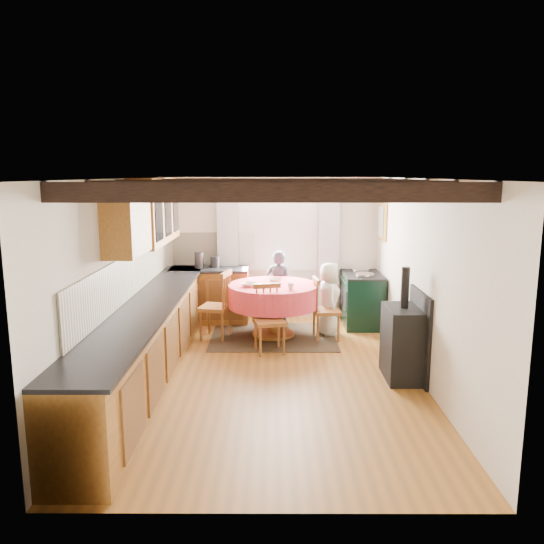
{
  "coord_description": "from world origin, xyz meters",
  "views": [
    {
      "loc": [
        0.02,
        -6.27,
        2.45
      ],
      "look_at": [
        0.0,
        0.8,
        1.15
      ],
      "focal_mm": 35.21,
      "sensor_mm": 36.0,
      "label": 1
    }
  ],
  "objects_px": {
    "chair_near": "(270,319)",
    "child_right": "(329,299)",
    "cup": "(291,287)",
    "cast_iron_stove": "(403,324)",
    "child_far": "(279,287)",
    "aga_range": "(362,299)",
    "chair_left": "(215,305)",
    "chair_right": "(326,309)",
    "dining_table": "(273,311)"
  },
  "relations": [
    {
      "from": "chair_near",
      "to": "chair_right",
      "type": "xyz_separation_m",
      "value": [
        0.84,
        0.61,
        -0.0
      ]
    },
    {
      "from": "cup",
      "to": "cast_iron_stove",
      "type": "bearing_deg",
      "value": -44.43
    },
    {
      "from": "aga_range",
      "to": "cup",
      "type": "xyz_separation_m",
      "value": [
        -1.2,
        -1.05,
        0.43
      ]
    },
    {
      "from": "dining_table",
      "to": "chair_left",
      "type": "xyz_separation_m",
      "value": [
        -0.87,
        -0.06,
        0.11
      ]
    },
    {
      "from": "chair_left",
      "to": "cup",
      "type": "height_order",
      "value": "chair_left"
    },
    {
      "from": "dining_table",
      "to": "chair_near",
      "type": "relative_size",
      "value": 1.43
    },
    {
      "from": "dining_table",
      "to": "aga_range",
      "type": "bearing_deg",
      "value": 25.12
    },
    {
      "from": "cup",
      "to": "child_right",
      "type": "bearing_deg",
      "value": 40.22
    },
    {
      "from": "chair_near",
      "to": "aga_range",
      "type": "distance_m",
      "value": 2.05
    },
    {
      "from": "cup",
      "to": "chair_right",
      "type": "bearing_deg",
      "value": 27.08
    },
    {
      "from": "cup",
      "to": "aga_range",
      "type": "bearing_deg",
      "value": 41.29
    },
    {
      "from": "dining_table",
      "to": "chair_right",
      "type": "xyz_separation_m",
      "value": [
        0.79,
        -0.1,
        0.06
      ]
    },
    {
      "from": "cast_iron_stove",
      "to": "child_far",
      "type": "height_order",
      "value": "cast_iron_stove"
    },
    {
      "from": "dining_table",
      "to": "chair_right",
      "type": "relative_size",
      "value": 1.44
    },
    {
      "from": "aga_range",
      "to": "child_right",
      "type": "height_order",
      "value": "child_right"
    },
    {
      "from": "cast_iron_stove",
      "to": "aga_range",
      "type": "bearing_deg",
      "value": 92.69
    },
    {
      "from": "dining_table",
      "to": "aga_range",
      "type": "distance_m",
      "value": 1.6
    },
    {
      "from": "cast_iron_stove",
      "to": "child_far",
      "type": "relative_size",
      "value": 1.12
    },
    {
      "from": "dining_table",
      "to": "chair_near",
      "type": "bearing_deg",
      "value": -94.11
    },
    {
      "from": "child_right",
      "to": "cup",
      "type": "height_order",
      "value": "child_right"
    },
    {
      "from": "dining_table",
      "to": "cup",
      "type": "distance_m",
      "value": 0.64
    },
    {
      "from": "chair_left",
      "to": "child_far",
      "type": "height_order",
      "value": "child_far"
    },
    {
      "from": "chair_near",
      "to": "child_far",
      "type": "bearing_deg",
      "value": 71.3
    },
    {
      "from": "chair_left",
      "to": "chair_right",
      "type": "xyz_separation_m",
      "value": [
        1.67,
        -0.04,
        -0.05
      ]
    },
    {
      "from": "chair_near",
      "to": "child_far",
      "type": "height_order",
      "value": "child_far"
    },
    {
      "from": "chair_left",
      "to": "chair_right",
      "type": "distance_m",
      "value": 1.67
    },
    {
      "from": "aga_range",
      "to": "cast_iron_stove",
      "type": "height_order",
      "value": "cast_iron_stove"
    },
    {
      "from": "dining_table",
      "to": "child_right",
      "type": "bearing_deg",
      "value": 8.98
    },
    {
      "from": "chair_left",
      "to": "child_far",
      "type": "distance_m",
      "value": 1.28
    },
    {
      "from": "dining_table",
      "to": "child_far",
      "type": "height_order",
      "value": "child_far"
    },
    {
      "from": "chair_near",
      "to": "cup",
      "type": "distance_m",
      "value": 0.6
    },
    {
      "from": "cast_iron_stove",
      "to": "child_far",
      "type": "distance_m",
      "value": 2.85
    },
    {
      "from": "chair_near",
      "to": "cast_iron_stove",
      "type": "relative_size",
      "value": 0.69
    },
    {
      "from": "chair_near",
      "to": "chair_left",
      "type": "height_order",
      "value": "chair_left"
    },
    {
      "from": "child_far",
      "to": "chair_near",
      "type": "bearing_deg",
      "value": 99.25
    },
    {
      "from": "dining_table",
      "to": "cup",
      "type": "bearing_deg",
      "value": -55.97
    },
    {
      "from": "chair_near",
      "to": "child_far",
      "type": "relative_size",
      "value": 0.78
    },
    {
      "from": "chair_near",
      "to": "child_right",
      "type": "distance_m",
      "value": 1.24
    },
    {
      "from": "cast_iron_stove",
      "to": "dining_table",
      "type": "bearing_deg",
      "value": 133.3
    },
    {
      "from": "chair_right",
      "to": "child_right",
      "type": "bearing_deg",
      "value": -20.49
    },
    {
      "from": "chair_left",
      "to": "cast_iron_stove",
      "type": "relative_size",
      "value": 0.76
    },
    {
      "from": "chair_right",
      "to": "child_far",
      "type": "height_order",
      "value": "child_far"
    },
    {
      "from": "chair_left",
      "to": "aga_range",
      "type": "xyz_separation_m",
      "value": [
        2.33,
        0.74,
        -0.08
      ]
    },
    {
      "from": "chair_near",
      "to": "child_right",
      "type": "bearing_deg",
      "value": 29.64
    },
    {
      "from": "chair_near",
      "to": "chair_right",
      "type": "height_order",
      "value": "chair_near"
    },
    {
      "from": "dining_table",
      "to": "child_right",
      "type": "distance_m",
      "value": 0.88
    },
    {
      "from": "child_right",
      "to": "cup",
      "type": "relative_size",
      "value": 11.33
    },
    {
      "from": "child_far",
      "to": "child_right",
      "type": "relative_size",
      "value": 1.09
    },
    {
      "from": "cast_iron_stove",
      "to": "cup",
      "type": "distance_m",
      "value": 1.84
    },
    {
      "from": "chair_right",
      "to": "aga_range",
      "type": "relative_size",
      "value": 0.99
    }
  ]
}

